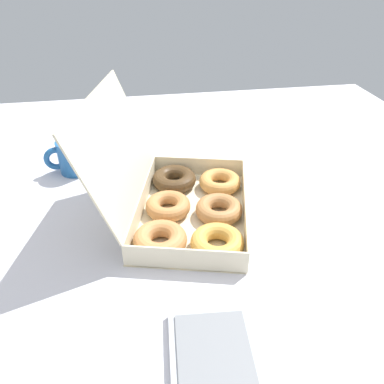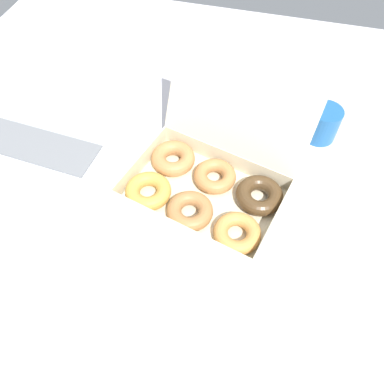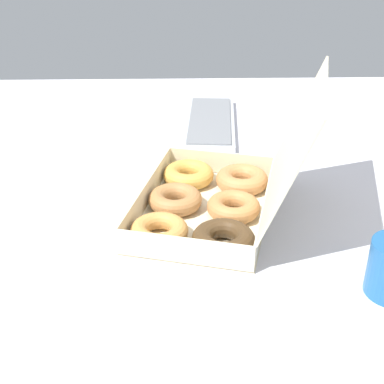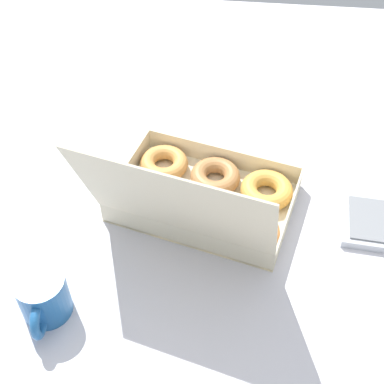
# 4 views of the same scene
# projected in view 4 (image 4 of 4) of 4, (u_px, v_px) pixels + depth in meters

# --- Properties ---
(ground_plane) EXTENTS (1.80, 1.80, 0.02)m
(ground_plane) POSITION_uv_depth(u_px,v_px,m) (225.00, 208.00, 1.16)
(ground_plane) COLOR silver
(donut_box) EXTENTS (0.44, 0.42, 0.29)m
(donut_box) POSITION_uv_depth(u_px,v_px,m) (203.00, 198.00, 1.12)
(donut_box) COLOR beige
(donut_box) RESTS_ON ground_plane
(coffee_mug) EXTENTS (0.09, 0.13, 0.09)m
(coffee_mug) POSITION_uv_depth(u_px,v_px,m) (43.00, 297.00, 0.94)
(coffee_mug) COLOR #225D9B
(coffee_mug) RESTS_ON ground_plane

